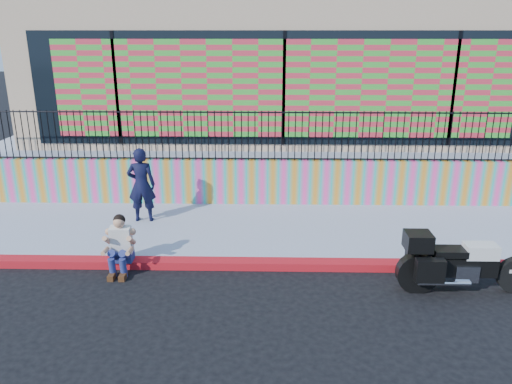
{
  "coord_description": "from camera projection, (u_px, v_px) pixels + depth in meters",
  "views": [
    {
      "loc": [
        -0.41,
        -8.48,
        4.28
      ],
      "look_at": [
        -0.63,
        1.2,
        1.11
      ],
      "focal_mm": 35.0,
      "sensor_mm": 36.0,
      "label": 1
    }
  ],
  "objects": [
    {
      "name": "ground",
      "position": [
        288.0,
        268.0,
        9.38
      ],
      "size": [
        90.0,
        90.0,
        0.0
      ],
      "primitive_type": "plane",
      "color": "black",
      "rests_on": "ground"
    },
    {
      "name": "red_curb",
      "position": [
        288.0,
        264.0,
        9.36
      ],
      "size": [
        16.0,
        0.3,
        0.15
      ],
      "primitive_type": "cube",
      "color": "#B20C29",
      "rests_on": "ground"
    },
    {
      "name": "sidewalk",
      "position": [
        285.0,
        231.0,
        10.93
      ],
      "size": [
        16.0,
        3.0,
        0.15
      ],
      "primitive_type": "cube",
      "color": "#888EA4",
      "rests_on": "ground"
    },
    {
      "name": "mural_wall",
      "position": [
        283.0,
        182.0,
        12.25
      ],
      "size": [
        16.0,
        0.2,
        1.1
      ],
      "primitive_type": "cube",
      "color": "#F34095",
      "rests_on": "sidewalk"
    },
    {
      "name": "metal_fence",
      "position": [
        284.0,
        136.0,
        11.89
      ],
      "size": [
        15.8,
        0.04,
        1.2
      ],
      "primitive_type": null,
      "color": "black",
      "rests_on": "mural_wall"
    },
    {
      "name": "elevated_platform",
      "position": [
        279.0,
        141.0,
        17.12
      ],
      "size": [
        16.0,
        10.0,
        1.25
      ],
      "primitive_type": "cube",
      "color": "#888EA4",
      "rests_on": "ground"
    },
    {
      "name": "storefront_building",
      "position": [
        280.0,
        62.0,
        16.1
      ],
      "size": [
        14.0,
        8.06,
        4.0
      ],
      "color": "tan",
      "rests_on": "elevated_platform"
    },
    {
      "name": "police_motorcycle",
      "position": [
        466.0,
        259.0,
        8.36
      ],
      "size": [
        2.3,
        0.76,
        1.43
      ],
      "color": "black",
      "rests_on": "ground"
    },
    {
      "name": "police_officer",
      "position": [
        141.0,
        185.0,
        11.06
      ],
      "size": [
        0.64,
        0.45,
        1.68
      ],
      "primitive_type": "imported",
      "rotation": [
        0.0,
        0.0,
        3.22
      ],
      "color": "black",
      "rests_on": "sidewalk"
    },
    {
      "name": "seated_man",
      "position": [
        120.0,
        250.0,
        9.08
      ],
      "size": [
        0.54,
        0.71,
        1.06
      ],
      "color": "navy",
      "rests_on": "ground"
    }
  ]
}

